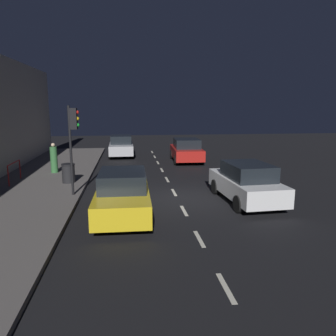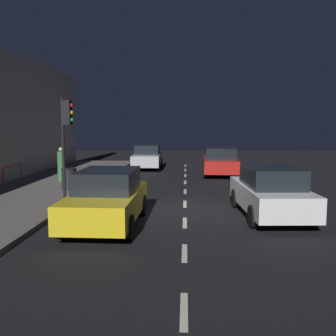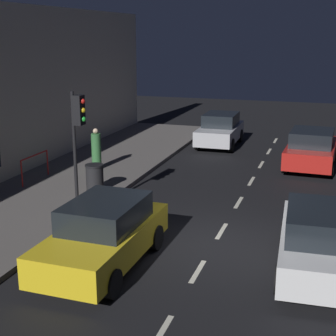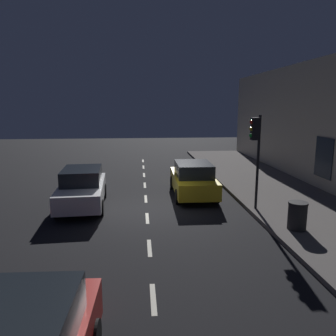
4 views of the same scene
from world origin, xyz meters
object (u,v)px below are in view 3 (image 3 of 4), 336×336
Objects in this scene: parked_car_1 at (104,234)px; parked_car_3 at (220,130)px; pedestrian_0 at (96,151)px; trash_bin at (95,177)px; parked_car_2 at (320,241)px; parked_car_0 at (311,149)px; traffic_light at (78,125)px.

parked_car_1 is 1.06× the size of parked_car_3.
pedestrian_0 is 2.87m from trash_bin.
parked_car_0 is at bearing 90.55° from parked_car_2.
parked_car_2 and parked_car_3 have the same top height.
parked_car_1 is 5.53m from trash_bin.
trash_bin is at bearing 74.69° from parked_car_3.
parked_car_2 is (-4.85, -1.20, -0.00)m from parked_car_1.
traffic_light reaches higher than trash_bin.
pedestrian_0 is at bearing -154.43° from parked_car_0.
parked_car_2 is 4.68× the size of trash_bin.
parked_car_3 is at bearing -98.32° from traffic_light.
parked_car_1 reaches higher than trash_bin.
parked_car_3 is at bearing -87.95° from parked_car_1.
parked_car_1 is 0.98× the size of parked_car_2.
parked_car_2 is at bearing 141.29° from pedestrian_0.
parked_car_0 is 4.62× the size of trash_bin.
pedestrian_0 is 1.79× the size of trash_bin.
parked_car_2 is (-6.80, 1.37, -2.07)m from traffic_light.
parked_car_2 is 10.71m from pedestrian_0.
traffic_light is 5.59m from pedestrian_0.
traffic_light is at bearing 106.86° from trash_bin.
parked_car_3 is (5.14, -12.72, -0.00)m from parked_car_2.
traffic_light is 10.59m from parked_car_0.
parked_car_0 is 9.76m from parked_car_2.
parked_car_2 is 13.72m from parked_car_3.
parked_car_2 is 8.34m from trash_bin.
parked_car_1 and parked_car_2 have the same top height.
pedestrian_0 reaches higher than parked_car_1.
pedestrian_0 is at bearing -65.12° from trash_bin.
traffic_light reaches higher than parked_car_3.
pedestrian_0 is at bearing 60.47° from parked_car_3.
pedestrian_0 reaches higher than parked_car_0.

